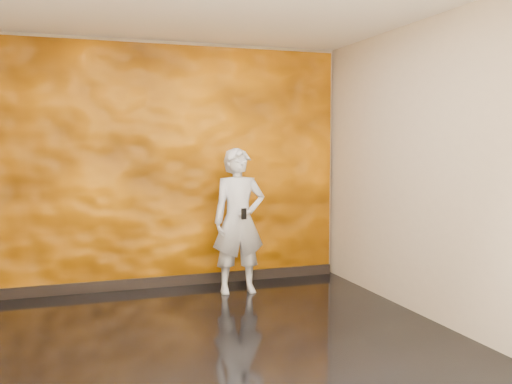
% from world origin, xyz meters
% --- Properties ---
extents(room, '(4.02, 4.02, 2.81)m').
position_xyz_m(room, '(0.00, 0.00, 1.40)').
color(room, black).
rests_on(room, ground).
extents(feature_wall, '(3.90, 0.06, 2.75)m').
position_xyz_m(feature_wall, '(0.00, 1.96, 1.38)').
color(feature_wall, orange).
rests_on(feature_wall, ground).
extents(baseboard, '(3.90, 0.04, 0.12)m').
position_xyz_m(baseboard, '(0.00, 1.92, 0.06)').
color(baseboard, black).
rests_on(baseboard, ground).
extents(man, '(0.60, 0.42, 1.59)m').
position_xyz_m(man, '(0.60, 1.41, 0.80)').
color(man, '#989EA8').
rests_on(man, ground).
extents(phone, '(0.06, 0.03, 0.12)m').
position_xyz_m(phone, '(0.58, 1.19, 0.90)').
color(phone, black).
rests_on(phone, man).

